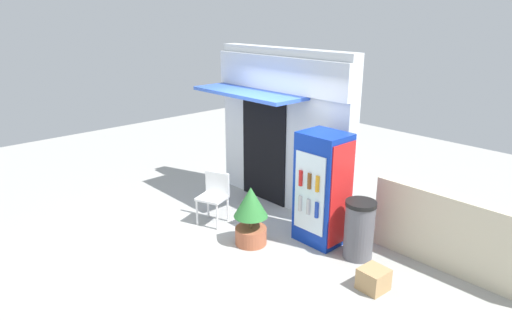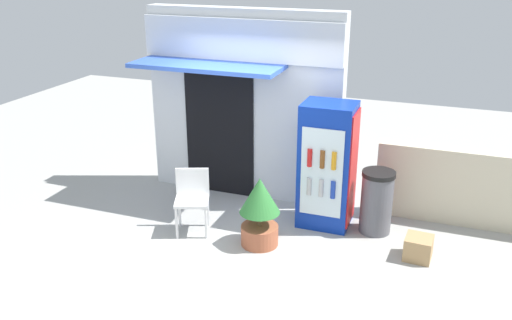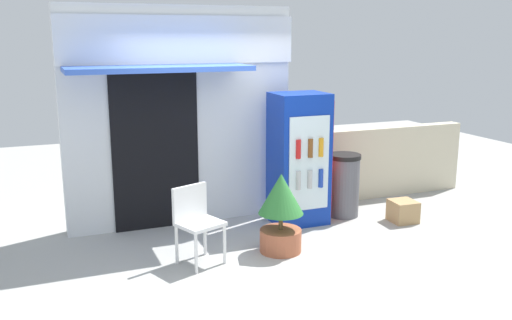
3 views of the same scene
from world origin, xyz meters
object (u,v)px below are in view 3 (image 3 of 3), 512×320
at_px(drink_cooler, 299,159).
at_px(trash_bin, 344,185).
at_px(cardboard_box, 403,211).
at_px(plastic_chair, 196,218).
at_px(potted_plant_near_shop, 281,209).

distance_m(drink_cooler, trash_bin, 0.81).
distance_m(trash_bin, cardboard_box, 0.86).
height_order(plastic_chair, cardboard_box, plastic_chair).
xyz_separation_m(potted_plant_near_shop, trash_bin, (1.35, 0.88, -0.07)).
bearing_deg(plastic_chair, drink_cooler, 25.92).
xyz_separation_m(trash_bin, cardboard_box, (0.62, -0.53, -0.29)).
bearing_deg(potted_plant_near_shop, trash_bin, 32.98).
height_order(plastic_chair, trash_bin, trash_bin).
bearing_deg(potted_plant_near_shop, cardboard_box, 10.05).
bearing_deg(plastic_chair, cardboard_box, 5.41).
relative_size(potted_plant_near_shop, cardboard_box, 2.77).
xyz_separation_m(drink_cooler, potted_plant_near_shop, (-0.66, -0.87, -0.36)).
xyz_separation_m(drink_cooler, trash_bin, (0.69, 0.01, -0.43)).
bearing_deg(drink_cooler, cardboard_box, -21.69).
xyz_separation_m(potted_plant_near_shop, cardboard_box, (1.97, 0.35, -0.37)).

